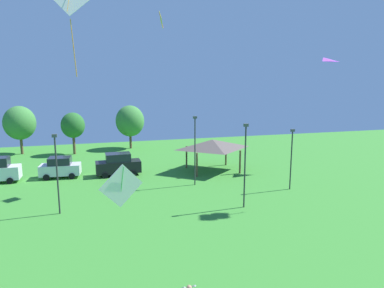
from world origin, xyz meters
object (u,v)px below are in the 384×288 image
at_px(light_post_2, 57,169).
at_px(treeline_tree_2, 73,125).
at_px(kite_flying_3, 323,63).
at_px(treeline_tree_3, 130,121).
at_px(kite_flying_2, 121,186).
at_px(park_pavilion, 213,144).
at_px(light_post_0, 291,155).
at_px(parked_car_second_from_left, 60,167).
at_px(treeline_tree_1, 20,123).
at_px(kite_flying_4, 161,20).
at_px(light_post_3, 195,147).
at_px(light_post_1, 245,161).
at_px(parked_car_third_from_left, 118,164).

relative_size(light_post_2, treeline_tree_2, 1.05).
distance_m(kite_flying_3, treeline_tree_3, 28.05).
bearing_deg(kite_flying_2, kite_flying_3, 41.75).
bearing_deg(park_pavilion, kite_flying_2, -116.95).
bearing_deg(light_post_2, light_post_0, 1.27).
xyz_separation_m(parked_car_second_from_left, light_post_0, (21.08, -10.39, 2.16)).
height_order(light_post_0, treeline_tree_1, treeline_tree_1).
bearing_deg(treeline_tree_3, treeline_tree_2, -165.38).
bearing_deg(light_post_0, treeline_tree_1, 137.68).
bearing_deg(kite_flying_4, parked_car_second_from_left, 150.16).
distance_m(kite_flying_3, light_post_0, 13.95).
bearing_deg(light_post_3, treeline_tree_3, 100.62).
height_order(light_post_1, light_post_3, light_post_1).
bearing_deg(treeline_tree_1, parked_car_second_from_left, -66.69).
bearing_deg(park_pavilion, treeline_tree_3, 114.60).
bearing_deg(light_post_0, kite_flying_4, 157.16).
bearing_deg(treeline_tree_1, kite_flying_3, -26.61).
xyz_separation_m(light_post_2, treeline_tree_1, (-7.00, 25.32, 0.91)).
relative_size(kite_flying_3, park_pavilion, 0.32).
xyz_separation_m(kite_flying_2, light_post_0, (16.66, 14.97, -2.92)).
relative_size(kite_flying_4, light_post_3, 0.23).
distance_m(kite_flying_3, light_post_3, 18.57).
bearing_deg(light_post_2, treeline_tree_2, 89.76).
distance_m(treeline_tree_2, treeline_tree_3, 8.36).
relative_size(kite_flying_2, parked_car_second_from_left, 0.40).
relative_size(kite_flying_3, treeline_tree_2, 0.35).
distance_m(park_pavilion, light_post_0, 9.80).
xyz_separation_m(kite_flying_4, treeline_tree_1, (-16.16, 20.17, -11.11)).
xyz_separation_m(parked_car_second_from_left, park_pavilion, (16.40, -1.78, 1.99)).
bearing_deg(parked_car_second_from_left, treeline_tree_2, 91.31).
xyz_separation_m(kite_flying_2, kite_flying_4, (5.50, 19.67, 9.33)).
distance_m(parked_car_second_from_left, treeline_tree_1, 16.11).
bearing_deg(light_post_2, light_post_1, -10.78).
distance_m(light_post_0, treeline_tree_1, 36.96).
height_order(kite_flying_2, park_pavilion, kite_flying_2).
height_order(park_pavilion, light_post_0, light_post_0).
height_order(treeline_tree_1, treeline_tree_3, treeline_tree_1).
bearing_deg(light_post_3, kite_flying_3, 11.34).
relative_size(parked_car_second_from_left, treeline_tree_2, 0.72).
xyz_separation_m(kite_flying_2, treeline_tree_2, (-3.56, 37.75, -2.12)).
bearing_deg(parked_car_third_from_left, treeline_tree_2, 109.93).
bearing_deg(treeline_tree_3, parked_car_third_from_left, -101.10).
relative_size(kite_flying_3, parked_car_second_from_left, 0.49).
xyz_separation_m(kite_flying_2, park_pavilion, (11.99, 23.58, -3.10)).
xyz_separation_m(kite_flying_4, treeline_tree_2, (-9.06, 18.08, -11.45)).
bearing_deg(treeline_tree_2, light_post_3, -57.54).
bearing_deg(light_post_3, light_post_2, -160.43).
bearing_deg(light_post_2, parked_car_second_from_left, 94.01).
bearing_deg(kite_flying_2, treeline_tree_3, 83.51).
relative_size(kite_flying_2, park_pavilion, 0.26).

